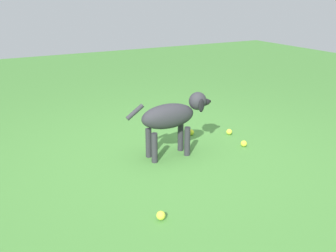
# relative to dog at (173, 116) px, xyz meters

# --- Properties ---
(ground) EXTENTS (14.00, 14.00, 0.00)m
(ground) POSITION_rel_dog_xyz_m (-0.17, 0.02, -0.40)
(ground) COLOR #478438
(dog) EXTENTS (0.22, 0.90, 0.61)m
(dog) POSITION_rel_dog_xyz_m (0.00, 0.00, 0.00)
(dog) COLOR #2D2D33
(dog) RESTS_ON ground
(tennis_ball_0) EXTENTS (0.07, 0.07, 0.07)m
(tennis_ball_0) POSITION_rel_dog_xyz_m (0.37, -0.44, -0.37)
(tennis_ball_0) COLOR #C4D72C
(tennis_ball_0) RESTS_ON ground
(tennis_ball_1) EXTENTS (0.07, 0.07, 0.07)m
(tennis_ball_1) POSITION_rel_dog_xyz_m (-0.17, -0.76, -0.37)
(tennis_ball_1) COLOR #CBD633
(tennis_ball_1) RESTS_ON ground
(tennis_ball_2) EXTENTS (0.07, 0.07, 0.07)m
(tennis_ball_2) POSITION_rel_dog_xyz_m (0.18, -0.83, -0.37)
(tennis_ball_2) COLOR #CCD539
(tennis_ball_2) RESTS_ON ground
(tennis_ball_3) EXTENTS (0.07, 0.07, 0.07)m
(tennis_ball_3) POSITION_rel_dog_xyz_m (-0.93, 0.61, -0.37)
(tennis_ball_3) COLOR #CCD73A
(tennis_ball_3) RESTS_ON ground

